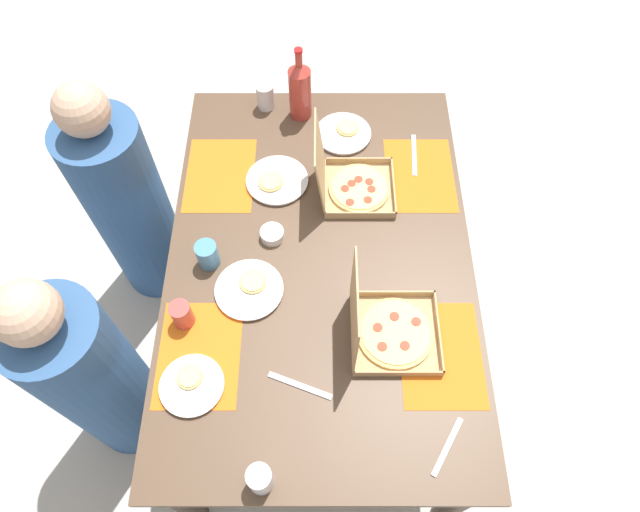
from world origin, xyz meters
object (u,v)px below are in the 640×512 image
Objects in this scene: cup_red at (260,479)px; condiment_bowl at (272,234)px; plate_far_right at (192,385)px; plate_middle at (344,133)px; cup_clear_left at (207,255)px; cup_spare at (265,96)px; plate_near_left at (250,289)px; diner_right_seat at (130,207)px; cup_clear_right at (182,314)px; pizza_box_corner_left at (387,328)px; pizza_box_edge_far at (351,183)px; soda_bottle at (300,89)px; diner_left_seat at (95,377)px; plate_near_right at (277,181)px.

cup_red is 1.26× the size of condiment_bowl.
condiment_bowl is (0.55, -0.22, 0.01)m from plate_far_right.
plate_middle is 2.25× the size of cup_clear_left.
plate_near_left is at bearing 179.08° from cup_spare.
cup_clear_right is at bearing -150.22° from diner_right_seat.
plate_near_left is at bearing 162.56° from condiment_bowl.
pizza_box_corner_left is 0.88m from plate_middle.
soda_bottle reaches higher than pizza_box_edge_far.
soda_bottle is 3.02× the size of cup_red.
diner_right_seat reaches higher than plate_near_left.
pizza_box_edge_far is 0.59m from pizza_box_corner_left.
diner_left_seat is at bearing 93.84° from pizza_box_corner_left.
plate_middle is at bearing 3.94° from pizza_box_edge_far.
pizza_box_edge_far is 3.00× the size of cup_clear_right.
plate_near_left is 0.85m from soda_bottle.
soda_bottle is 0.28× the size of diner_left_seat.
plate_near_left is at bearing 70.30° from pizza_box_corner_left.
pizza_box_edge_far is 0.95m from diner_right_seat.
plate_middle and plate_far_right have the same top height.
cup_clear_left reaches higher than condiment_bowl.
plate_far_right is 0.48m from diner_left_seat.
pizza_box_corner_left is at bearing -94.20° from cup_clear_right.
plate_near_left and plate_middle have the same top height.
soda_bottle is (0.12, 0.17, 0.12)m from plate_middle.
cup_clear_left is 0.60m from diner_left_seat.
plate_middle is 1.34m from cup_red.
plate_far_right is at bearing 105.68° from pizza_box_corner_left.
plate_far_right is 1.20m from soda_bottle.
plate_near_left is 0.78m from plate_middle.
diner_left_seat is at bearing 137.73° from plate_near_right.
cup_spare is (0.44, 0.34, 0.01)m from pizza_box_edge_far.
pizza_box_edge_far is 0.26× the size of diner_left_seat.
pizza_box_edge_far is at bearing -94.67° from diner_right_seat.
plate_near_right is 0.41m from cup_spare.
cup_spare is 0.10× the size of diner_left_seat.
plate_middle is at bearing -25.30° from plate_near_left.
pizza_box_corner_left is 0.28× the size of diner_left_seat.
cup_clear_right is 0.23m from cup_clear_left.
diner_right_seat reaches higher than cup_spare.
cup_red is 0.09× the size of diner_right_seat.
condiment_bowl is (-0.61, 0.09, -0.11)m from soda_bottle.
plate_middle is 2.26× the size of cup_clear_right.
diner_right_seat is (0.61, 0.35, -0.26)m from cup_clear_right.
diner_right_seat reaches higher than cup_red.
soda_bottle is at bearing -8.55° from condiment_bowl.
pizza_box_corner_left is (-0.59, -0.10, 0.00)m from pizza_box_edge_far.
cup_red reaches higher than cup_clear_right.
cup_clear_left is 0.93× the size of cup_red.
plate_far_right is at bearing 171.88° from cup_spare.
plate_far_right is 2.36× the size of condiment_bowl.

